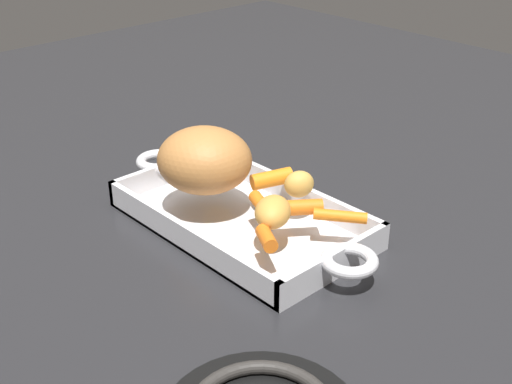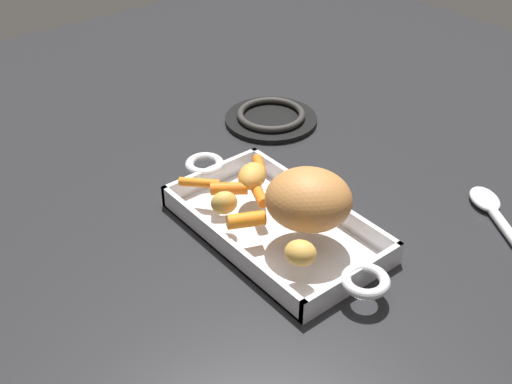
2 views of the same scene
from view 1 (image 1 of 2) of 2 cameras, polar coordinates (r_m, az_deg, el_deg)
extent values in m
plane|color=#232326|center=(0.94, -1.25, -2.88)|extent=(2.14, 2.14, 0.00)
cube|color=silver|center=(0.94, -1.25, -2.65)|extent=(0.35, 0.20, 0.01)
cube|color=silver|center=(0.99, 2.87, 0.00)|extent=(0.35, 0.01, 0.04)
cube|color=silver|center=(0.88, -5.93, -3.91)|extent=(0.35, 0.01, 0.04)
cube|color=silver|center=(0.83, 6.72, -6.06)|extent=(0.01, 0.20, 0.04)
cube|color=silver|center=(1.05, -7.52, 1.51)|extent=(0.01, 0.20, 0.04)
torus|color=silver|center=(0.81, 7.88, -5.74)|extent=(0.07, 0.07, 0.02)
torus|color=silver|center=(1.06, -8.22, 2.59)|extent=(0.07, 0.07, 0.02)
ellipsoid|color=#B9783D|center=(0.93, -4.36, 2.70)|extent=(0.17, 0.17, 0.09)
cylinder|color=orange|center=(0.88, 3.69, -1.31)|extent=(0.05, 0.06, 0.02)
cylinder|color=orange|center=(0.89, 0.47, -0.90)|extent=(0.05, 0.03, 0.02)
cylinder|color=orange|center=(0.95, 1.49, 1.06)|extent=(0.04, 0.06, 0.03)
cylinder|color=orange|center=(0.81, 0.90, -3.92)|extent=(0.05, 0.04, 0.02)
cylinder|color=orange|center=(0.87, 7.10, -2.03)|extent=(0.06, 0.06, 0.02)
ellipsoid|color=gold|center=(0.92, 3.65, 0.67)|extent=(0.05, 0.05, 0.04)
ellipsoid|color=gold|center=(0.85, 1.43, -1.68)|extent=(0.07, 0.08, 0.04)
ellipsoid|color=gold|center=(1.02, -3.42, 3.38)|extent=(0.06, 0.06, 0.04)
camera|label=2|loc=(1.62, -1.99, 33.28)|focal=45.07mm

